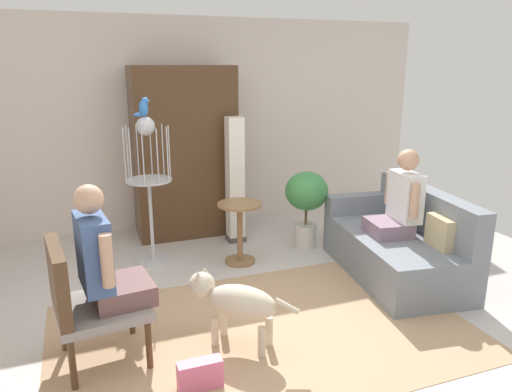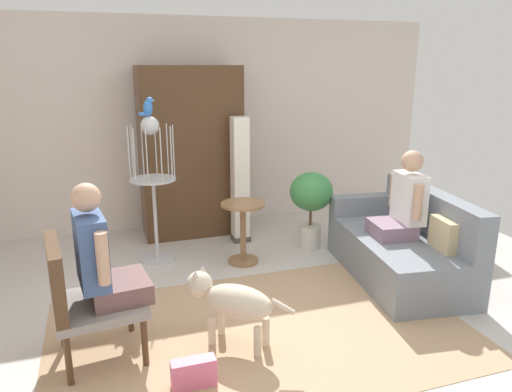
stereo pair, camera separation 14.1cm
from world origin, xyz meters
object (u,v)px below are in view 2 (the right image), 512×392
armoire_cabinet (191,152)px  armchair (79,294)px  dog (231,300)px  handbag (194,373)px  person_on_armchair (100,257)px  column_lamp (240,181)px  round_end_table (243,227)px  couch (402,247)px  bird_cage_stand (153,180)px  potted_plant (311,198)px  person_on_couch (404,203)px  parrot (148,107)px

armoire_cabinet → armchair: bearing=-117.1°
dog → handbag: bearing=-131.6°
person_on_armchair → column_lamp: (1.55, 1.93, -0.03)m
person_on_armchair → handbag: bearing=-47.1°
round_end_table → armoire_cabinet: armoire_cabinet is taller
armchair → couch: bearing=9.9°
column_lamp → armoire_cabinet: armoire_cabinet is taller
round_end_table → bird_cage_stand: size_ratio=0.43×
bird_cage_stand → potted_plant: 1.72m
bird_cage_stand → armoire_cabinet: (0.54, 0.77, 0.13)m
person_on_armchair → dog: person_on_armchair is taller
person_on_armchair → armoire_cabinet: bearing=65.7°
couch → armchair: armchair is taller
armchair → column_lamp: bearing=48.7°
person_on_armchair → handbag: size_ratio=2.94×
person_on_couch → bird_cage_stand: size_ratio=0.54×
couch → column_lamp: bearing=130.2°
person_on_armchair → parrot: bearing=71.7°
column_lamp → couch: bearing=-49.8°
round_end_table → dog: (-0.52, -1.43, -0.04)m
round_end_table → dog: bearing=-110.1°
bird_cage_stand → person_on_armchair: bearing=-108.5°
person_on_couch → parrot: 2.62m
person_on_couch → round_end_table: person_on_couch is taller
person_on_couch → column_lamp: (-1.17, 1.45, -0.03)m
armchair → bird_cage_stand: size_ratio=0.59×
round_end_table → handbag: size_ratio=2.24×
dog → potted_plant: potted_plant is taller
armchair → person_on_couch: 2.94m
armchair → handbag: size_ratio=3.11×
bird_cage_stand → parrot: size_ratio=8.21×
person_on_couch → person_on_armchair: bearing=-170.2°
parrot → handbag: 2.66m
couch → person_on_couch: size_ratio=2.09×
person_on_couch → dog: 1.99m
parrot → person_on_couch: bearing=-28.1°
column_lamp → potted_plant: bearing=-34.9°
person_on_armchair → bird_cage_stand: 1.73m
round_end_table → column_lamp: column_lamp is taller
person_on_couch → round_end_table: (-1.33, 0.82, -0.36)m
couch → potted_plant: size_ratio=1.97×
potted_plant → person_on_armchair: bearing=-146.9°
armchair → column_lamp: (1.71, 1.95, 0.21)m
person_on_couch → parrot: size_ratio=4.44×
column_lamp → armoire_cabinet: size_ratio=0.72×
person_on_armchair → round_end_table: 1.94m
handbag → dog: bearing=48.4°
dog → handbag: 0.61m
person_on_couch → potted_plant: person_on_couch is taller
armchair → round_end_table: (1.55, 1.31, -0.12)m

